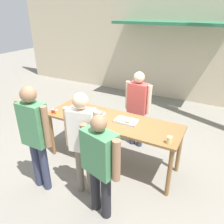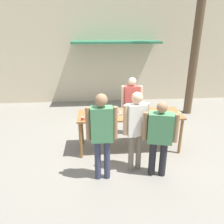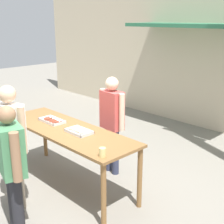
{
  "view_description": "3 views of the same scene",
  "coord_description": "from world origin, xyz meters",
  "px_view_note": "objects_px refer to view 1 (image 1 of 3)",
  "views": [
    {
      "loc": [
        1.66,
        -3.09,
        2.76
      ],
      "look_at": [
        0.0,
        0.0,
        1.09
      ],
      "focal_mm": 35.0,
      "sensor_mm": 36.0,
      "label": 1
    },
    {
      "loc": [
        -0.85,
        -4.84,
        2.89
      ],
      "look_at": [
        -0.43,
        0.03,
        0.99
      ],
      "focal_mm": 35.0,
      "sensor_mm": 36.0,
      "label": 2
    },
    {
      "loc": [
        3.67,
        -2.6,
        2.56
      ],
      "look_at": [
        0.18,
        0.79,
        1.08
      ],
      "focal_mm": 50.0,
      "sensor_mm": 36.0,
      "label": 3
    }
  ],
  "objects_px": {
    "food_tray_sausages": "(93,113)",
    "person_customer_with_cup": "(100,161)",
    "person_server_behind_table": "(138,104)",
    "person_customer_waiting_in_line": "(83,137)",
    "beer_cup": "(169,140)",
    "condiment_jar_mustard": "(53,111)",
    "condiment_jar_ketchup": "(57,112)",
    "food_tray_buns": "(126,121)",
    "person_customer_holding_hotdog": "(35,131)"
  },
  "relations": [
    {
      "from": "food_tray_buns",
      "to": "condiment_jar_mustard",
      "type": "bearing_deg",
      "value": -166.94
    },
    {
      "from": "condiment_jar_ketchup",
      "to": "beer_cup",
      "type": "relative_size",
      "value": 0.68
    },
    {
      "from": "food_tray_buns",
      "to": "condiment_jar_ketchup",
      "type": "bearing_deg",
      "value": -166.54
    },
    {
      "from": "person_server_behind_table",
      "to": "person_customer_waiting_in_line",
      "type": "relative_size",
      "value": 0.95
    },
    {
      "from": "person_customer_holding_hotdog",
      "to": "person_server_behind_table",
      "type": "bearing_deg",
      "value": -115.36
    },
    {
      "from": "condiment_jar_ketchup",
      "to": "person_customer_with_cup",
      "type": "distance_m",
      "value": 1.67
    },
    {
      "from": "condiment_jar_mustard",
      "to": "person_customer_holding_hotdog",
      "type": "height_order",
      "value": "person_customer_holding_hotdog"
    },
    {
      "from": "condiment_jar_ketchup",
      "to": "person_customer_holding_hotdog",
      "type": "xyz_separation_m",
      "value": [
        0.32,
        -0.84,
        0.1
      ]
    },
    {
      "from": "beer_cup",
      "to": "person_customer_with_cup",
      "type": "bearing_deg",
      "value": -130.15
    },
    {
      "from": "beer_cup",
      "to": "person_customer_waiting_in_line",
      "type": "distance_m",
      "value": 1.28
    },
    {
      "from": "beer_cup",
      "to": "person_customer_holding_hotdog",
      "type": "bearing_deg",
      "value": -155.18
    },
    {
      "from": "condiment_jar_mustard",
      "to": "condiment_jar_ketchup",
      "type": "height_order",
      "value": "same"
    },
    {
      "from": "condiment_jar_ketchup",
      "to": "person_customer_with_cup",
      "type": "relative_size",
      "value": 0.05
    },
    {
      "from": "condiment_jar_mustard",
      "to": "person_customer_waiting_in_line",
      "type": "distance_m",
      "value": 1.25
    },
    {
      "from": "beer_cup",
      "to": "person_server_behind_table",
      "type": "xyz_separation_m",
      "value": [
        -0.94,
        1.07,
        -0.01
      ]
    },
    {
      "from": "person_server_behind_table",
      "to": "person_customer_holding_hotdog",
      "type": "height_order",
      "value": "person_customer_holding_hotdog"
    },
    {
      "from": "food_tray_buns",
      "to": "person_customer_with_cup",
      "type": "distance_m",
      "value": 1.15
    },
    {
      "from": "person_server_behind_table",
      "to": "person_customer_waiting_in_line",
      "type": "xyz_separation_m",
      "value": [
        -0.2,
        -1.67,
        0.06
      ]
    },
    {
      "from": "beer_cup",
      "to": "person_customer_with_cup",
      "type": "distance_m",
      "value": 1.09
    },
    {
      "from": "person_customer_with_cup",
      "to": "person_customer_waiting_in_line",
      "type": "distance_m",
      "value": 0.5
    },
    {
      "from": "condiment_jar_mustard",
      "to": "person_server_behind_table",
      "type": "bearing_deg",
      "value": 39.76
    },
    {
      "from": "beer_cup",
      "to": "person_customer_holding_hotdog",
      "type": "relative_size",
      "value": 0.06
    },
    {
      "from": "food_tray_sausages",
      "to": "person_customer_waiting_in_line",
      "type": "height_order",
      "value": "person_customer_waiting_in_line"
    },
    {
      "from": "food_tray_buns",
      "to": "person_customer_holding_hotdog",
      "type": "bearing_deg",
      "value": -130.4
    },
    {
      "from": "person_customer_waiting_in_line",
      "to": "beer_cup",
      "type": "bearing_deg",
      "value": -163.91
    },
    {
      "from": "food_tray_buns",
      "to": "person_customer_waiting_in_line",
      "type": "bearing_deg",
      "value": -107.25
    },
    {
      "from": "food_tray_buns",
      "to": "person_server_behind_table",
      "type": "relative_size",
      "value": 0.24
    },
    {
      "from": "person_customer_with_cup",
      "to": "person_customer_waiting_in_line",
      "type": "bearing_deg",
      "value": -13.82
    },
    {
      "from": "beer_cup",
      "to": "food_tray_buns",
      "type": "bearing_deg",
      "value": 160.09
    },
    {
      "from": "food_tray_buns",
      "to": "condiment_jar_mustard",
      "type": "height_order",
      "value": "condiment_jar_mustard"
    },
    {
      "from": "food_tray_sausages",
      "to": "person_customer_with_cup",
      "type": "relative_size",
      "value": 0.28
    },
    {
      "from": "person_server_behind_table",
      "to": "beer_cup",
      "type": "bearing_deg",
      "value": -44.39
    },
    {
      "from": "food_tray_buns",
      "to": "person_customer_with_cup",
      "type": "relative_size",
      "value": 0.25
    },
    {
      "from": "condiment_jar_mustard",
      "to": "condiment_jar_ketchup",
      "type": "bearing_deg",
      "value": 6.49
    },
    {
      "from": "person_customer_holding_hotdog",
      "to": "person_customer_waiting_in_line",
      "type": "height_order",
      "value": "person_customer_holding_hotdog"
    },
    {
      "from": "food_tray_buns",
      "to": "person_server_behind_table",
      "type": "bearing_deg",
      "value": 96.36
    },
    {
      "from": "condiment_jar_mustard",
      "to": "person_customer_waiting_in_line",
      "type": "xyz_separation_m",
      "value": [
        1.11,
        -0.58,
        0.07
      ]
    },
    {
      "from": "person_server_behind_table",
      "to": "person_customer_holding_hotdog",
      "type": "bearing_deg",
      "value": -110.65
    },
    {
      "from": "person_server_behind_table",
      "to": "food_tray_sausages",
      "type": "bearing_deg",
      "value": -124.01
    },
    {
      "from": "condiment_jar_ketchup",
      "to": "beer_cup",
      "type": "distance_m",
      "value": 2.16
    },
    {
      "from": "person_customer_waiting_in_line",
      "to": "person_server_behind_table",
      "type": "bearing_deg",
      "value": -108.48
    },
    {
      "from": "food_tray_sausages",
      "to": "food_tray_buns",
      "type": "xyz_separation_m",
      "value": [
        0.69,
        0.0,
        0.01
      ]
    },
    {
      "from": "beer_cup",
      "to": "person_customer_waiting_in_line",
      "type": "bearing_deg",
      "value": -152.14
    },
    {
      "from": "person_server_behind_table",
      "to": "person_customer_with_cup",
      "type": "distance_m",
      "value": 1.92
    },
    {
      "from": "food_tray_buns",
      "to": "person_customer_holding_hotdog",
      "type": "relative_size",
      "value": 0.22
    },
    {
      "from": "beer_cup",
      "to": "person_customer_waiting_in_line",
      "type": "xyz_separation_m",
      "value": [
        -1.13,
        -0.6,
        0.05
      ]
    },
    {
      "from": "food_tray_buns",
      "to": "person_customer_with_cup",
      "type": "bearing_deg",
      "value": -82.5
    },
    {
      "from": "food_tray_buns",
      "to": "person_customer_holding_hotdog",
      "type": "distance_m",
      "value": 1.52
    },
    {
      "from": "condiment_jar_ketchup",
      "to": "person_customer_holding_hotdog",
      "type": "distance_m",
      "value": 0.91
    },
    {
      "from": "condiment_jar_ketchup",
      "to": "food_tray_sausages",
      "type": "bearing_deg",
      "value": 26.9
    }
  ]
}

